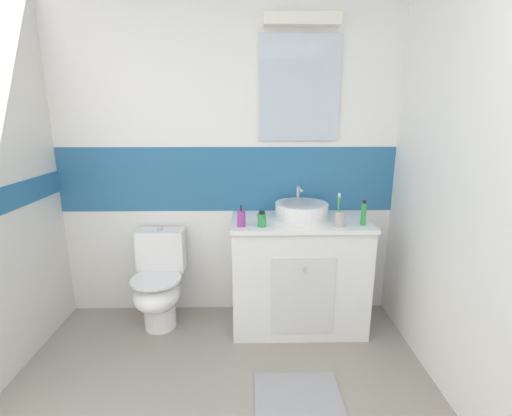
{
  "coord_description": "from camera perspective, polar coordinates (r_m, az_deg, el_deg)",
  "views": [
    {
      "loc": [
        0.17,
        -0.39,
        1.59
      ],
      "look_at": [
        0.22,
        1.87,
        1.01
      ],
      "focal_mm": 25.54,
      "sensor_mm": 36.0,
      "label": 1
    }
  ],
  "objects": [
    {
      "name": "wall_back_tiled",
      "position": [
        2.87,
        -4.36,
        7.83
      ],
      "size": [
        3.2,
        0.2,
        2.5
      ],
      "color": "white",
      "rests_on": "ground_plane"
    },
    {
      "name": "toothbrush_cup",
      "position": [
        2.54,
        12.98,
        -1.47
      ],
      "size": [
        0.07,
        0.07,
        0.23
      ],
      "color": "#B2ADA3",
      "rests_on": "vanity_cabinet"
    },
    {
      "name": "toilet",
      "position": [
        2.92,
        -14.97,
        -11.29
      ],
      "size": [
        0.37,
        0.5,
        0.74
      ],
      "color": "white",
      "rests_on": "ground_plane"
    },
    {
      "name": "soap_dispenser",
      "position": [
        2.47,
        -2.34,
        -1.62
      ],
      "size": [
        0.06,
        0.06,
        0.15
      ],
      "color": "#993F99",
      "rests_on": "vanity_cabinet"
    },
    {
      "name": "vanity_cabinet",
      "position": [
        2.82,
        6.67,
        -10.09
      ],
      "size": [
        0.99,
        0.54,
        0.85
      ],
      "color": "white",
      "rests_on": "ground_plane"
    },
    {
      "name": "sink_basin",
      "position": [
        2.69,
        7.13,
        -0.3
      ],
      "size": [
        0.39,
        0.43,
        0.21
      ],
      "color": "white",
      "rests_on": "vanity_cabinet"
    },
    {
      "name": "lotion_bottle_short",
      "position": [
        2.47,
        0.92,
        -1.79
      ],
      "size": [
        0.06,
        0.06,
        0.11
      ],
      "color": "green",
      "rests_on": "vanity_cabinet"
    },
    {
      "name": "wall_right_plain",
      "position": [
        2.01,
        34.82,
        2.1
      ],
      "size": [
        0.1,
        3.48,
        2.5
      ],
      "primitive_type": "cube",
      "color": "white",
      "rests_on": "ground_plane"
    },
    {
      "name": "toothpaste_tube_upright",
      "position": [
        2.59,
        16.49,
        -0.85
      ],
      "size": [
        0.03,
        0.03,
        0.18
      ],
      "color": "green",
      "rests_on": "vanity_cabinet"
    },
    {
      "name": "bath_mat",
      "position": [
        2.4,
        6.55,
        -27.09
      ],
      "size": [
        0.5,
        0.37,
        0.01
      ],
      "primitive_type": "cube",
      "color": "#99999E",
      "rests_on": "ground_plane"
    }
  ]
}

